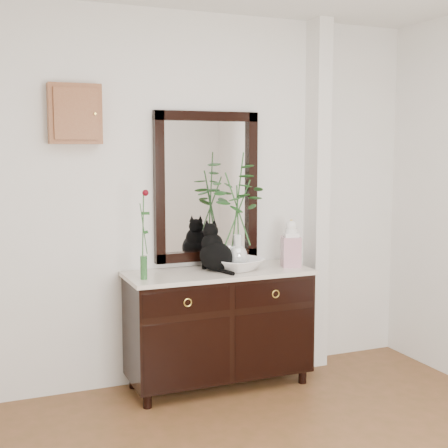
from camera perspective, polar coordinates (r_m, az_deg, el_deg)
name	(u,v)px	position (r m, az deg, el deg)	size (l,w,h in m)	color
wall_back	(193,199)	(4.60, -2.81, 2.28)	(3.60, 0.04, 2.70)	white
pilaster	(317,196)	(4.95, 8.49, 2.54)	(0.12, 0.20, 2.70)	white
sideboard	(219,322)	(4.56, -0.48, -8.96)	(1.33, 0.52, 0.82)	black
wall_mirror	(207,187)	(4.61, -1.59, 3.42)	(0.80, 0.06, 1.10)	black
key_cabinet	(75,114)	(4.34, -13.47, 9.76)	(0.35, 0.10, 0.40)	brown
cat	(216,247)	(4.46, -0.73, -2.09)	(0.24, 0.30, 0.34)	black
lotus_bowl	(238,264)	(4.49, 1.25, -3.69)	(0.36, 0.36, 0.09)	white
vase_branches	(238,210)	(4.44, 1.27, 1.32)	(0.40, 0.40, 0.84)	silver
bud_vase_rose	(143,234)	(4.17, -7.40, -0.92)	(0.07, 0.07, 0.61)	#2B5F2D
ginger_jar	(291,243)	(4.63, 6.14, -1.73)	(0.13, 0.13, 0.36)	white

